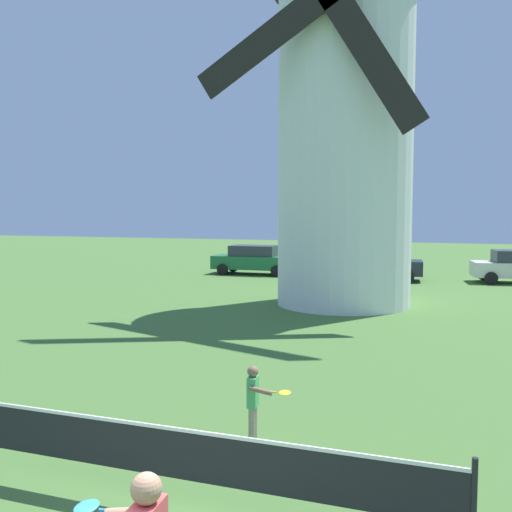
# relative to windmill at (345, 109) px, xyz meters

# --- Properties ---
(windmill) EXTENTS (8.93, 5.53, 14.61)m
(windmill) POSITION_rel_windmill_xyz_m (0.00, 0.00, 0.00)
(windmill) COLOR white
(windmill) RESTS_ON ground_plane
(tennis_net) EXTENTS (5.79, 0.06, 1.10)m
(tennis_net) POSITION_rel_windmill_xyz_m (1.11, -14.84, -6.33)
(tennis_net) COLOR black
(tennis_net) RESTS_ON ground_plane
(player_far) EXTENTS (0.70, 0.41, 1.12)m
(player_far) POSITION_rel_windmill_xyz_m (1.01, -12.62, -6.39)
(player_far) COLOR #9E937F
(player_far) RESTS_ON ground_plane
(parked_car_green) EXTENTS (4.45, 1.99, 1.56)m
(parked_car_green) POSITION_rel_windmill_xyz_m (-6.36, 8.27, -6.21)
(parked_car_green) COLOR #1E6638
(parked_car_green) RESTS_ON ground_plane
(parked_car_black) EXTENTS (4.45, 2.19, 1.56)m
(parked_car_black) POSITION_rel_windmill_xyz_m (0.26, 7.84, -6.21)
(parked_car_black) COLOR #1E232D
(parked_car_black) RESTS_ON ground_plane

